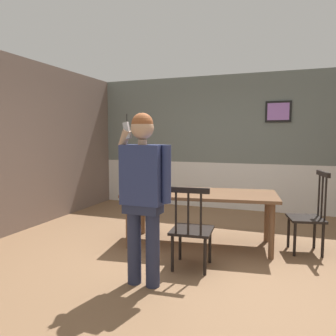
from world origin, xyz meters
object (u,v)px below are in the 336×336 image
at_px(dining_table, 200,198).
at_px(chair_by_doorway, 309,215).
at_px(chair_near_window, 191,229).
at_px(person_figure, 143,187).

distance_m(dining_table, chair_by_doorway, 1.42).
distance_m(chair_near_window, person_figure, 0.84).
height_order(chair_near_window, person_figure, person_figure).
height_order(dining_table, chair_near_window, chair_near_window).
bearing_deg(person_figure, dining_table, -98.06).
relative_size(dining_table, chair_near_window, 2.23).
bearing_deg(person_figure, chair_by_doorway, -134.66).
relative_size(dining_table, chair_by_doorway, 2.02).
bearing_deg(chair_near_window, chair_by_doorway, 34.02).
bearing_deg(dining_table, person_figure, -99.07).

